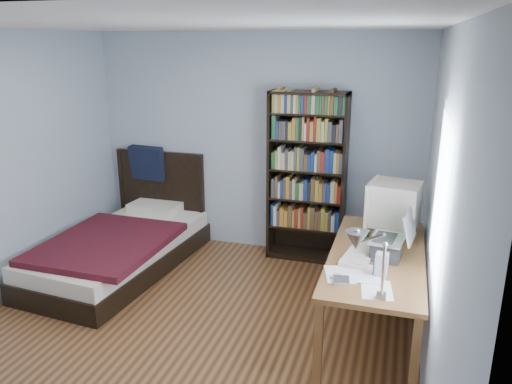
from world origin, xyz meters
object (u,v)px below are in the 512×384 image
at_px(keyboard, 360,255).
at_px(laptop, 389,245).
at_px(crt_monitor, 393,205).
at_px(desk, 378,264).
at_px(bed, 123,245).
at_px(desk_lamp, 361,247).
at_px(speaker, 381,265).
at_px(bookshelf, 307,178).
at_px(soda_can, 366,237).

bearing_deg(keyboard, laptop, 21.76).
xyz_separation_m(laptop, keyboard, (-0.22, -0.05, -0.09)).
height_order(crt_monitor, keyboard, crt_monitor).
bearing_deg(crt_monitor, desk, -176.03).
bearing_deg(desk, bed, 178.59).
bearing_deg(desk_lamp, bed, 147.71).
distance_m(laptop, keyboard, 0.25).
distance_m(laptop, bed, 2.94).
bearing_deg(speaker, desk_lamp, -93.12).
bearing_deg(crt_monitor, keyboard, -110.07).
relative_size(laptop, bed, 0.18).
bearing_deg(bookshelf, desk, -45.59).
distance_m(desk_lamp, bookshelf, 2.65).
distance_m(crt_monitor, laptop, 0.57).
bearing_deg(laptop, crt_monitor, 90.69).
relative_size(keyboard, bed, 0.23).
bearing_deg(laptop, bed, 167.89).
height_order(keyboard, soda_can, soda_can).
bearing_deg(keyboard, soda_can, 96.30).
bearing_deg(soda_can, laptop, -52.88).
bearing_deg(desk, speaker, -86.68).
height_order(crt_monitor, speaker, crt_monitor).
bearing_deg(crt_monitor, bed, 178.76).
xyz_separation_m(crt_monitor, laptop, (0.01, -0.54, -0.16)).
xyz_separation_m(keyboard, speaker, (0.18, -0.30, 0.07)).
relative_size(soda_can, bed, 0.05).
distance_m(desk_lamp, bed, 3.32).
xyz_separation_m(laptop, soda_can, (-0.20, 0.27, -0.06)).
xyz_separation_m(desk, keyboard, (-0.13, -0.59, 0.33)).
relative_size(desk, soda_can, 16.36).
relative_size(crt_monitor, soda_can, 4.54).
distance_m(speaker, bookshelf, 1.99).
xyz_separation_m(crt_monitor, soda_can, (-0.20, -0.27, -0.22)).
relative_size(desk_lamp, keyboard, 1.26).
bearing_deg(keyboard, desk_lamp, -76.01).
bearing_deg(speaker, desk, 98.06).
height_order(laptop, bookshelf, bookshelf).
bearing_deg(desk, laptop, -80.38).
bearing_deg(speaker, keyboard, 126.30).
bearing_deg(laptop, bookshelf, 123.91).
relative_size(desk_lamp, speaker, 3.65).
xyz_separation_m(soda_can, bookshelf, (-0.75, 1.15, 0.17)).
relative_size(desk, bookshelf, 0.92).
bearing_deg(desk_lamp, keyboard, 94.44).
bearing_deg(bookshelf, keyboard, -63.51).
height_order(desk_lamp, bed, desk_lamp).
distance_m(crt_monitor, bed, 2.91).
bearing_deg(speaker, bed, 165.85).
bearing_deg(laptop, speaker, -96.59).
bearing_deg(keyboard, desk, 86.90).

